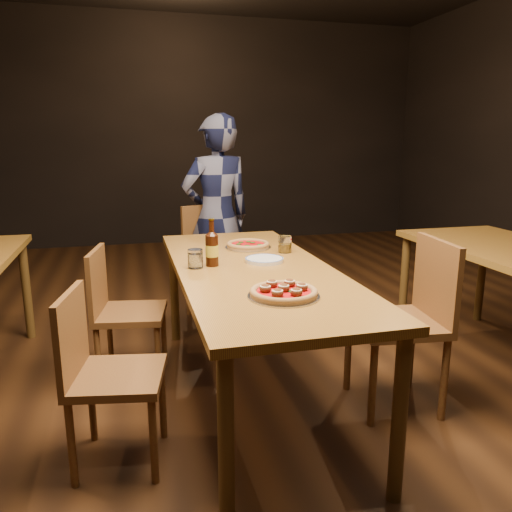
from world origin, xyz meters
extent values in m
plane|color=black|center=(0.00, 0.00, 0.00)|extent=(9.00, 9.00, 0.00)
plane|color=black|center=(0.00, 4.50, 1.50)|extent=(7.00, 0.00, 7.00)
cube|color=brown|center=(0.00, 0.00, 0.73)|extent=(0.80, 2.00, 0.04)
cylinder|color=#523917|center=(-0.34, -0.94, 0.35)|extent=(0.06, 0.06, 0.71)
cylinder|color=#523917|center=(-0.34, 0.94, 0.35)|extent=(0.06, 0.06, 0.71)
cylinder|color=#523917|center=(0.34, -0.94, 0.35)|extent=(0.06, 0.06, 0.71)
cylinder|color=#523917|center=(0.34, 0.94, 0.35)|extent=(0.06, 0.06, 0.71)
cylinder|color=#523917|center=(-1.36, 1.24, 0.35)|extent=(0.06, 0.06, 0.71)
cylinder|color=#523917|center=(1.36, 0.74, 0.35)|extent=(0.06, 0.06, 0.71)
cylinder|color=#523917|center=(2.04, 0.74, 0.35)|extent=(0.06, 0.06, 0.71)
cylinder|color=#B7B7BF|center=(0.00, -0.53, 0.75)|extent=(0.31, 0.31, 0.01)
cylinder|color=#B17749|center=(0.00, -0.53, 0.76)|extent=(0.29, 0.29, 0.02)
torus|color=#B17749|center=(0.00, -0.53, 0.77)|extent=(0.29, 0.29, 0.03)
cylinder|color=#A4090E|center=(0.00, -0.53, 0.77)|extent=(0.23, 0.23, 0.00)
cylinder|color=#B7B7BF|center=(0.08, 0.47, 0.75)|extent=(0.28, 0.28, 0.01)
cylinder|color=#B17749|center=(0.08, 0.47, 0.76)|extent=(0.26, 0.26, 0.02)
torus|color=#B17749|center=(0.08, 0.47, 0.77)|extent=(0.27, 0.27, 0.03)
cylinder|color=#A4090E|center=(0.08, 0.47, 0.77)|extent=(0.20, 0.20, 0.00)
cylinder|color=white|center=(0.09, 0.10, 0.76)|extent=(0.21, 0.21, 0.02)
cylinder|color=black|center=(-0.21, 0.08, 0.83)|extent=(0.07, 0.07, 0.16)
cylinder|color=black|center=(-0.21, 0.08, 0.96)|extent=(0.03, 0.03, 0.08)
cylinder|color=yellow|center=(-0.21, 0.08, 0.83)|extent=(0.07, 0.07, 0.06)
cylinder|color=white|center=(-0.30, 0.06, 0.80)|extent=(0.08, 0.08, 0.10)
cylinder|color=#8F6310|center=(0.27, 0.29, 0.80)|extent=(0.08, 0.08, 0.10)
imported|color=black|center=(0.06, 1.44, 0.80)|extent=(0.66, 0.51, 1.60)
camera|label=1|loc=(-0.63, -2.47, 1.40)|focal=35.00mm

